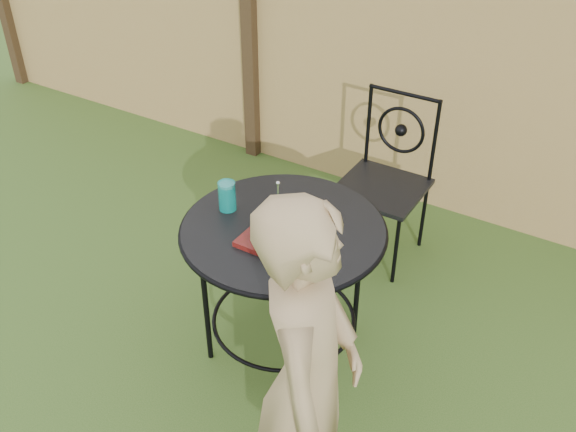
# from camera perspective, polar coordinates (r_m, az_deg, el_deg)

# --- Properties ---
(fence) EXTENTS (8.00, 0.12, 1.90)m
(fence) POSITION_cam_1_polar(r_m,az_deg,el_deg) (3.99, 12.97, 12.99)
(fence) COLOR tan
(fence) RESTS_ON ground
(patio_table) EXTENTS (0.92, 0.92, 0.72)m
(patio_table) POSITION_cam_1_polar(r_m,az_deg,el_deg) (2.90, -0.41, -3.19)
(patio_table) COLOR black
(patio_table) RESTS_ON ground
(patio_chair) EXTENTS (0.46, 0.46, 0.95)m
(patio_chair) POSITION_cam_1_polar(r_m,az_deg,el_deg) (3.65, 8.73, 3.58)
(patio_chair) COLOR black
(patio_chair) RESTS_ON ground
(diner) EXTENTS (0.51, 0.61, 1.44)m
(diner) POSITION_cam_1_polar(r_m,az_deg,el_deg) (2.17, 1.76, -14.58)
(diner) COLOR #A1845C
(diner) RESTS_ON ground
(salad_plate) EXTENTS (0.27, 0.27, 0.02)m
(salad_plate) POSITION_cam_1_polar(r_m,az_deg,el_deg) (2.73, -1.02, -1.96)
(salad_plate) COLOR #451509
(salad_plate) RESTS_ON patio_table
(salad) EXTENTS (0.21, 0.21, 0.08)m
(salad) POSITION_cam_1_polar(r_m,az_deg,el_deg) (2.70, -1.03, -1.08)
(salad) COLOR #235614
(salad) RESTS_ON salad_plate
(fork) EXTENTS (0.01, 0.01, 0.18)m
(fork) POSITION_cam_1_polar(r_m,az_deg,el_deg) (2.62, -0.87, 1.16)
(fork) COLOR silver
(fork) RESTS_ON salad
(drinking_glass) EXTENTS (0.08, 0.08, 0.14)m
(drinking_glass) POSITION_cam_1_polar(r_m,az_deg,el_deg) (2.91, -5.43, 1.79)
(drinking_glass) COLOR #0B8379
(drinking_glass) RESTS_ON patio_table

